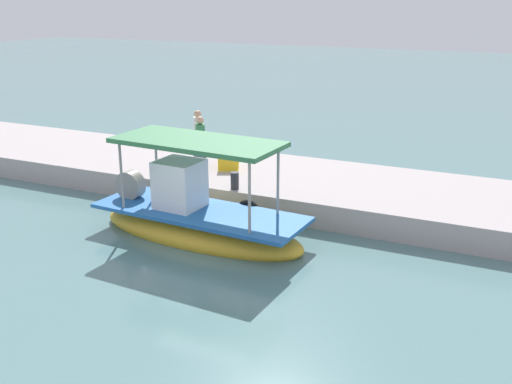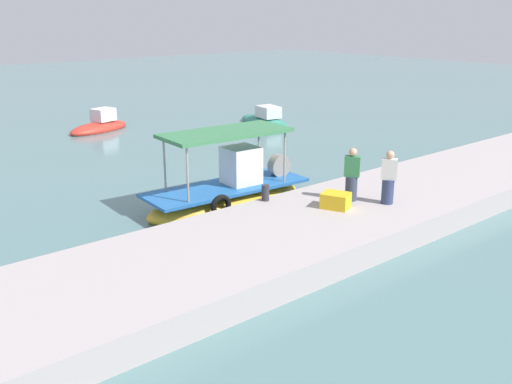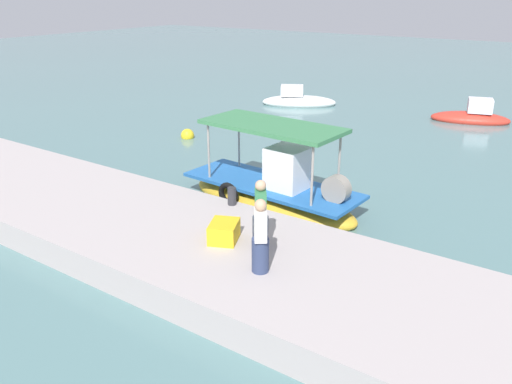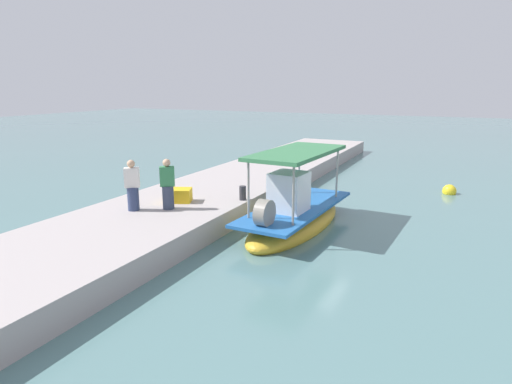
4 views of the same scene
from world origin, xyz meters
name	(u,v)px [view 2 (image 2 of 4)]	position (x,y,z in m)	size (l,w,h in m)	color
ground_plane	(206,208)	(0.00, 0.00, 0.00)	(120.00, 120.00, 0.00)	slate
dock_quay	(295,235)	(0.00, -4.34, 0.37)	(36.00, 4.55, 0.73)	#ABA09F
main_fishing_boat	(229,193)	(0.74, -0.31, 0.48)	(6.05, 2.30, 2.97)	gold
fisherman_near_bollard	(388,180)	(3.34, -4.90, 1.48)	(0.51, 0.53, 1.65)	navy
fisherman_by_crate	(352,177)	(2.72, -3.98, 1.49)	(0.51, 0.53, 1.66)	#343D53
mooring_bollard	(265,193)	(0.64, -2.31, 0.99)	(0.24, 0.24, 0.50)	#2D2D33
cargo_crate	(336,200)	(1.81, -4.18, 0.96)	(0.80, 0.64, 0.46)	yellow
moored_boat_near	(100,127)	(3.07, 14.67, 0.23)	(4.11, 2.57, 1.45)	red
moored_boat_far	(265,121)	(11.25, 10.06, 0.22)	(2.46, 4.74, 1.40)	#2C836C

